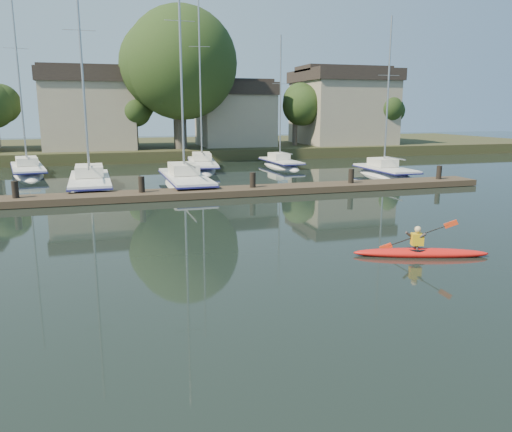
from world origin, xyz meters
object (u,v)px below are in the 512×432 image
object	(u,v)px
sailboat_5	(29,177)
sailboat_7	(281,168)
sailboat_4	(385,179)
sailboat_1	(91,192)
dock	(199,193)
sailboat_6	(202,171)
kayak	(420,251)
sailboat_2	(185,189)

from	to	relation	value
sailboat_5	sailboat_7	world-z (taller)	sailboat_5
sailboat_4	sailboat_1	bearing A→B (deg)	-179.33
dock	sailboat_6	distance (m)	13.19
sailboat_5	sailboat_1	bearing A→B (deg)	-72.21
kayak	sailboat_7	bearing A→B (deg)	98.65
dock	kayak	bearing A→B (deg)	-69.85
sailboat_4	sailboat_5	world-z (taller)	sailboat_5
sailboat_4	sailboat_6	distance (m)	14.14
dock	sailboat_5	xyz separation A→B (m)	(-10.22, 12.90, -0.39)
sailboat_4	sailboat_6	size ratio (longest dim) A/B	0.76
sailboat_5	sailboat_7	distance (m)	19.28
sailboat_1	kayak	bearing A→B (deg)	-60.95
sailboat_1	sailboat_5	distance (m)	9.50
sailboat_4	sailboat_7	world-z (taller)	sailboat_4
kayak	sailboat_4	size ratio (longest dim) A/B	0.35
sailboat_4	sailboat_6	bearing A→B (deg)	144.78
sailboat_4	sailboat_7	size ratio (longest dim) A/B	1.04
sailboat_5	sailboat_7	size ratio (longest dim) A/B	1.30
kayak	sailboat_6	size ratio (longest dim) A/B	0.27
sailboat_6	sailboat_2	bearing A→B (deg)	-99.61
dock	sailboat_7	distance (m)	15.59
sailboat_2	sailboat_1	bearing A→B (deg)	173.23
sailboat_1	sailboat_4	world-z (taller)	sailboat_1
dock	sailboat_6	size ratio (longest dim) A/B	2.13
sailboat_2	sailboat_4	world-z (taller)	sailboat_2
sailboat_1	sailboat_7	size ratio (longest dim) A/B	1.34
dock	sailboat_2	world-z (taller)	sailboat_2
kayak	sailboat_4	distance (m)	20.13
kayak	sailboat_5	size ratio (longest dim) A/B	0.28
sailboat_1	sailboat_4	bearing A→B (deg)	-1.04
kayak	sailboat_2	distance (m)	17.73
dock	sailboat_4	distance (m)	14.90
dock	sailboat_6	bearing A→B (deg)	78.85
sailboat_5	dock	bearing A→B (deg)	-62.21
dock	sailboat_2	xyz separation A→B (m)	(-0.15, 3.97, -0.41)
dock	sailboat_7	xyz separation A→B (m)	(9.06, 12.69, -0.38)
sailboat_6	sailboat_1	bearing A→B (deg)	-127.33
sailboat_6	sailboat_7	world-z (taller)	sailboat_6
sailboat_5	sailboat_7	xyz separation A→B (m)	(19.28, -0.21, 0.02)
sailboat_5	sailboat_2	bearing A→B (deg)	-52.16
sailboat_2	kayak	bearing A→B (deg)	-74.73
sailboat_1	sailboat_4	distance (m)	19.81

